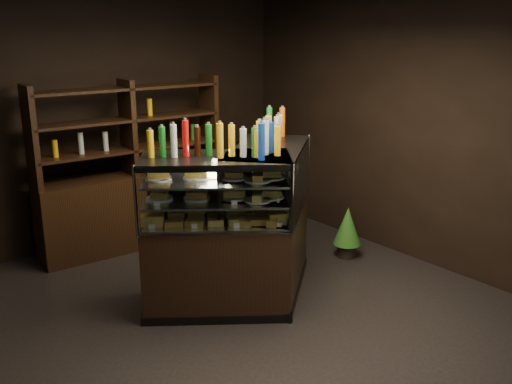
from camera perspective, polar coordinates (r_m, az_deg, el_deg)
ground at (r=5.45m, az=-3.35°, el=-11.96°), size 5.00×5.00×0.00m
room_shell at (r=4.84m, az=-3.73°, el=8.70°), size 5.02×5.02×3.01m
display_case at (r=5.52m, az=-1.32°, el=-5.89°), size 2.11×1.40×1.48m
food_display at (r=5.32m, az=-1.32°, el=0.21°), size 1.73×0.93×0.45m
bottles_top at (r=5.20m, az=-1.41°, el=5.61°), size 1.55×0.79×0.30m
potted_conifer at (r=6.60m, az=9.15°, el=-3.28°), size 0.32×0.32×0.68m
back_shelving at (r=6.94m, az=-12.23°, el=-0.53°), size 2.24×0.52×2.00m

